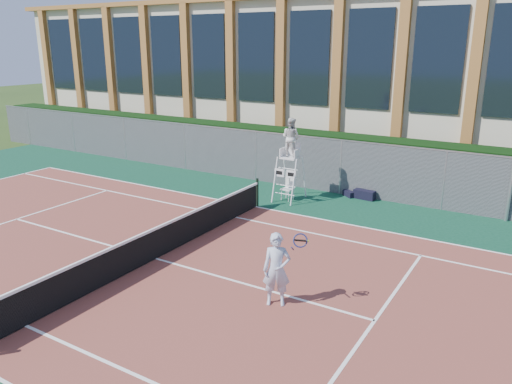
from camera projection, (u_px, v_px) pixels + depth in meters
The scene contains 12 objects.
ground at pixel (156, 259), 14.16m from camera, with size 120.00×120.00×0.00m, color #233814.
apron at pixel (178, 248), 14.98m from camera, with size 36.00×20.00×0.01m, color #0B3322.
tennis_court at pixel (156, 259), 14.16m from camera, with size 23.77×10.97×0.02m, color brown.
tennis_net at pixel (155, 242), 14.01m from camera, with size 0.10×11.30×1.10m.
fence at pixel (296, 162), 21.06m from camera, with size 40.00×0.06×2.20m, color #595E60, non-canonical shape.
hedge at pixel (308, 156), 22.05m from camera, with size 40.00×1.40×2.20m, color black.
building at pixel (372, 76), 27.69m from camera, with size 45.00×10.60×8.22m.
umpire_chair at pixel (291, 140), 18.95m from camera, with size 0.91×1.40×3.25m.
plastic_chair at pixel (289, 186), 19.48m from camera, with size 0.45×0.45×0.89m.
sports_bag_near at pixel (364, 195), 19.61m from camera, with size 0.84×0.33×0.36m, color black.
sports_bag_far at pixel (349, 194), 19.95m from camera, with size 0.56×0.24×0.22m, color black.
tennis_player at pixel (277, 269), 11.45m from camera, with size 1.04×0.78×1.77m.
Camera 1 is at (9.19, -9.66, 5.89)m, focal length 35.00 mm.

